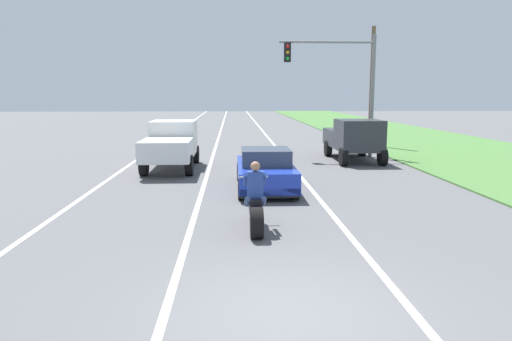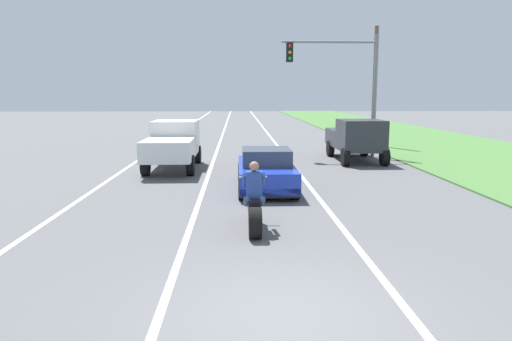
{
  "view_description": "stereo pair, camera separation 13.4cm",
  "coord_description": "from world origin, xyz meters",
  "px_view_note": "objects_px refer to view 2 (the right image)",
  "views": [
    {
      "loc": [
        -0.8,
        -6.28,
        3.13
      ],
      "look_at": [
        -0.14,
        6.77,
        1.0
      ],
      "focal_mm": 33.01,
      "sensor_mm": 36.0,
      "label": 1
    },
    {
      "loc": [
        -0.67,
        -6.29,
        3.13
      ],
      "look_at": [
        -0.14,
        6.77,
        1.0
      ],
      "focal_mm": 33.01,
      "sensor_mm": 36.0,
      "label": 2
    }
  ],
  "objects_px": {
    "pickup_truck_left_lane_white": "(173,143)",
    "sports_car_blue": "(266,170)",
    "pickup_truck_right_shoulder_dark_grey": "(356,137)",
    "motorcycle_with_rider": "(254,206)",
    "traffic_light_mast_near": "(346,76)"
  },
  "relations": [
    {
      "from": "pickup_truck_right_shoulder_dark_grey",
      "to": "traffic_light_mast_near",
      "type": "xyz_separation_m",
      "value": [
        -0.27,
        1.21,
        2.9
      ]
    },
    {
      "from": "motorcycle_with_rider",
      "to": "pickup_truck_right_shoulder_dark_grey",
      "type": "xyz_separation_m",
      "value": [
        5.21,
        11.4,
        0.51
      ]
    },
    {
      "from": "sports_car_blue",
      "to": "pickup_truck_right_shoulder_dark_grey",
      "type": "xyz_separation_m",
      "value": [
        4.65,
        6.61,
        0.48
      ]
    },
    {
      "from": "sports_car_blue",
      "to": "pickup_truck_left_lane_white",
      "type": "xyz_separation_m",
      "value": [
        -3.63,
        4.39,
        0.48
      ]
    },
    {
      "from": "sports_car_blue",
      "to": "pickup_truck_left_lane_white",
      "type": "relative_size",
      "value": 0.9
    },
    {
      "from": "motorcycle_with_rider",
      "to": "sports_car_blue",
      "type": "height_order",
      "value": "motorcycle_with_rider"
    },
    {
      "from": "pickup_truck_left_lane_white",
      "to": "pickup_truck_right_shoulder_dark_grey",
      "type": "bearing_deg",
      "value": 15.0
    },
    {
      "from": "pickup_truck_right_shoulder_dark_grey",
      "to": "traffic_light_mast_near",
      "type": "relative_size",
      "value": 0.8
    },
    {
      "from": "motorcycle_with_rider",
      "to": "traffic_light_mast_near",
      "type": "xyz_separation_m",
      "value": [
        4.95,
        12.61,
        3.41
      ]
    },
    {
      "from": "traffic_light_mast_near",
      "to": "motorcycle_with_rider",
      "type": "bearing_deg",
      "value": -111.43
    },
    {
      "from": "motorcycle_with_rider",
      "to": "traffic_light_mast_near",
      "type": "bearing_deg",
      "value": 68.57
    },
    {
      "from": "pickup_truck_left_lane_white",
      "to": "sports_car_blue",
      "type": "bearing_deg",
      "value": -50.45
    },
    {
      "from": "motorcycle_with_rider",
      "to": "pickup_truck_left_lane_white",
      "type": "xyz_separation_m",
      "value": [
        -3.06,
        9.18,
        0.51
      ]
    },
    {
      "from": "sports_car_blue",
      "to": "traffic_light_mast_near",
      "type": "xyz_separation_m",
      "value": [
        4.38,
        7.82,
        3.38
      ]
    },
    {
      "from": "sports_car_blue",
      "to": "pickup_truck_right_shoulder_dark_grey",
      "type": "height_order",
      "value": "pickup_truck_right_shoulder_dark_grey"
    }
  ]
}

